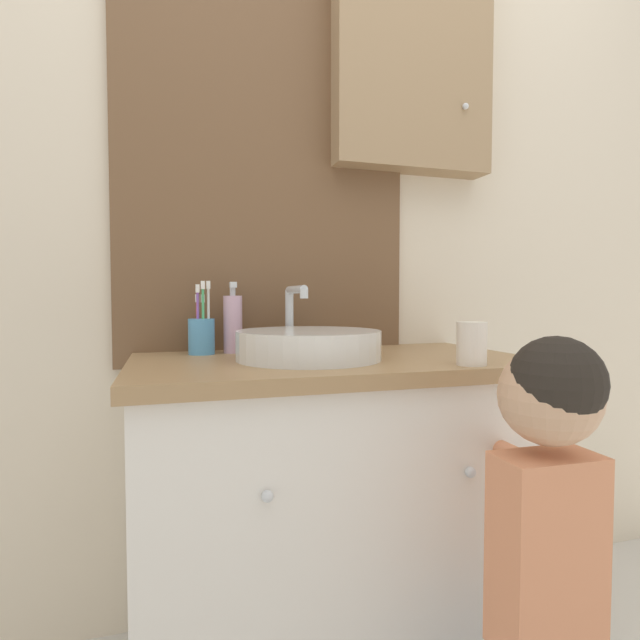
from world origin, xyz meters
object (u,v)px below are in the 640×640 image
toothbrush_holder (202,334)px  soap_dispenser (233,323)px  sink_basin (309,343)px  child_figure (547,516)px  drinking_cup (472,344)px

toothbrush_holder → soap_dispenser: toothbrush_holder is taller
sink_basin → toothbrush_holder: size_ratio=2.07×
sink_basin → soap_dispenser: (-0.16, 0.20, 0.04)m
sink_basin → toothbrush_holder: (-0.25, 0.19, 0.02)m
child_figure → drinking_cup: bearing=86.1°
toothbrush_holder → child_figure: (0.56, -0.67, -0.29)m
toothbrush_holder → drinking_cup: size_ratio=2.02×
sink_basin → soap_dispenser: bearing=129.0°
toothbrush_holder → soap_dispenser: (0.09, 0.01, 0.03)m
soap_dispenser → child_figure: size_ratio=0.22×
drinking_cup → sink_basin: bearing=146.6°
child_figure → soap_dispenser: bearing=124.6°
drinking_cup → child_figure: bearing=-93.9°
sink_basin → child_figure: bearing=-57.3°
sink_basin → soap_dispenser: 0.26m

